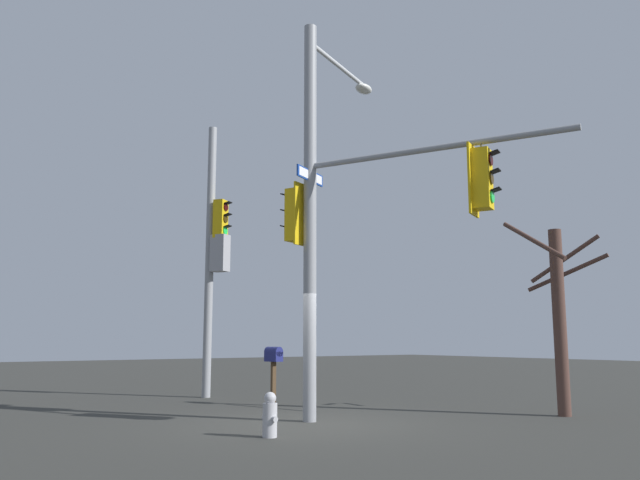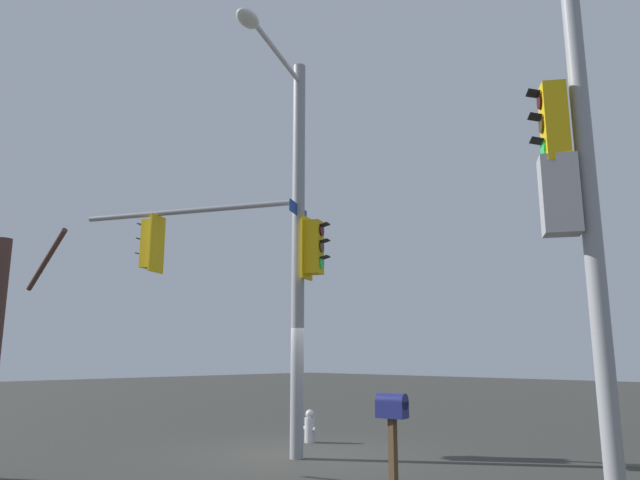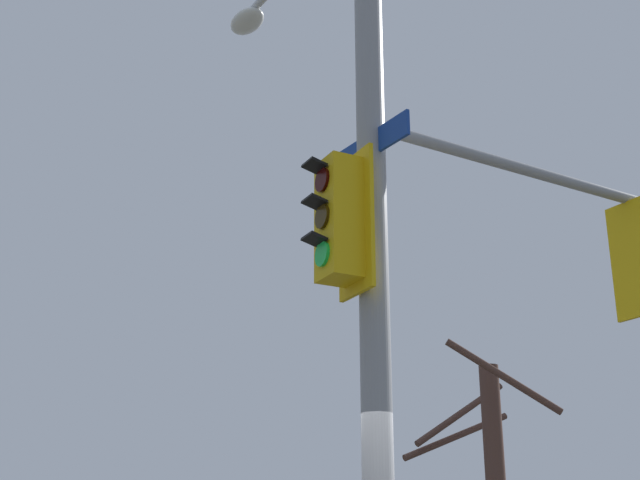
% 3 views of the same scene
% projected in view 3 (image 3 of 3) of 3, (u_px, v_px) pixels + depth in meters
% --- Properties ---
extents(main_signal_pole_assembly, '(6.22, 3.25, 8.23)m').
position_uv_depth(main_signal_pole_assembly, '(422.00, 209.00, 8.48)').
color(main_signal_pole_assembly, gray).
rests_on(main_signal_pole_assembly, ground).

